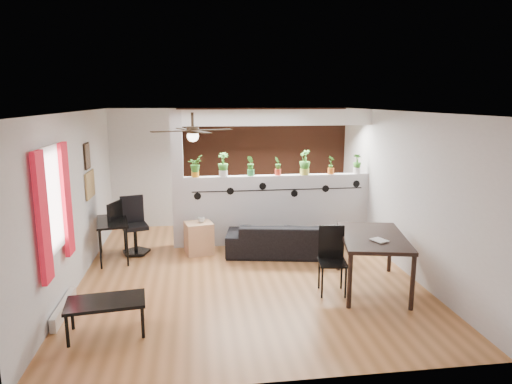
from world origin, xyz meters
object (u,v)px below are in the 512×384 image
(potted_plant_5, at_px, (331,164))
(sofa, at_px, (283,239))
(potted_plant_1, at_px, (223,164))
(potted_plant_2, at_px, (251,165))
(potted_plant_0, at_px, (195,166))
(cup, at_px, (201,220))
(cube_shelf, at_px, (199,238))
(potted_plant_6, at_px, (357,163))
(potted_plant_3, at_px, (278,165))
(office_chair, at_px, (134,229))
(potted_plant_4, at_px, (305,162))
(computer_desk, at_px, (112,224))
(ceiling_fan, at_px, (193,132))
(folding_chair, at_px, (332,253))
(coffee_table, at_px, (106,304))
(dining_table, at_px, (373,241))

(potted_plant_5, distance_m, sofa, 1.81)
(potted_plant_1, xyz_separation_m, potted_plant_2, (0.53, -0.00, -0.03))
(potted_plant_0, relative_size, cup, 3.32)
(cube_shelf, bearing_deg, potted_plant_6, -4.55)
(potted_plant_3, bearing_deg, office_chair, -174.10)
(potted_plant_2, relative_size, potted_plant_4, 0.80)
(potted_plant_5, bearing_deg, computer_desk, -172.24)
(potted_plant_4, bearing_deg, sofa, -126.92)
(potted_plant_5, height_order, office_chair, potted_plant_5)
(potted_plant_4, bearing_deg, computer_desk, -171.11)
(sofa, distance_m, cube_shelf, 1.55)
(potted_plant_0, distance_m, potted_plant_2, 1.05)
(potted_plant_6, bearing_deg, cube_shelf, -171.70)
(ceiling_fan, relative_size, potted_plant_1, 2.64)
(potted_plant_4, height_order, potted_plant_5, potted_plant_4)
(potted_plant_0, distance_m, computer_desk, 1.83)
(office_chair, distance_m, folding_chair, 3.75)
(potted_plant_1, height_order, computer_desk, potted_plant_1)
(potted_plant_1, bearing_deg, coffee_table, -116.50)
(potted_plant_1, height_order, potted_plant_6, potted_plant_1)
(cube_shelf, bearing_deg, potted_plant_5, -2.89)
(potted_plant_4, xyz_separation_m, cube_shelf, (-2.07, -0.46, -1.31))
(potted_plant_6, height_order, coffee_table, potted_plant_6)
(potted_plant_0, height_order, potted_plant_4, potted_plant_4)
(potted_plant_1, height_order, potted_plant_5, potted_plant_1)
(sofa, bearing_deg, potted_plant_3, -81.61)
(potted_plant_4, bearing_deg, cup, -167.30)
(potted_plant_2, height_order, coffee_table, potted_plant_2)
(sofa, height_order, cube_shelf, cube_shelf)
(potted_plant_4, relative_size, sofa, 0.25)
(sofa, xyz_separation_m, cup, (-1.47, 0.27, 0.34))
(potted_plant_3, height_order, sofa, potted_plant_3)
(potted_plant_6, relative_size, dining_table, 0.24)
(folding_chair, bearing_deg, computer_desk, 151.59)
(computer_desk, bearing_deg, potted_plant_5, 7.76)
(potted_plant_5, bearing_deg, potted_plant_4, 180.00)
(potted_plant_2, distance_m, folding_chair, 2.75)
(cube_shelf, distance_m, dining_table, 3.22)
(potted_plant_3, xyz_separation_m, cup, (-1.49, -0.46, -0.91))
(potted_plant_5, xyz_separation_m, sofa, (-1.07, -0.73, -1.26))
(potted_plant_1, xyz_separation_m, coffee_table, (-1.63, -3.27, -1.21))
(potted_plant_0, distance_m, potted_plant_4, 2.11)
(potted_plant_6, distance_m, computer_desk, 4.75)
(dining_table, bearing_deg, ceiling_fan, 167.28)
(potted_plant_0, height_order, computer_desk, potted_plant_0)
(coffee_table, bearing_deg, dining_table, 13.50)
(computer_desk, bearing_deg, cube_shelf, 3.94)
(potted_plant_0, height_order, dining_table, potted_plant_0)
(ceiling_fan, relative_size, folding_chair, 1.22)
(potted_plant_1, xyz_separation_m, office_chair, (-1.66, -0.28, -1.13))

